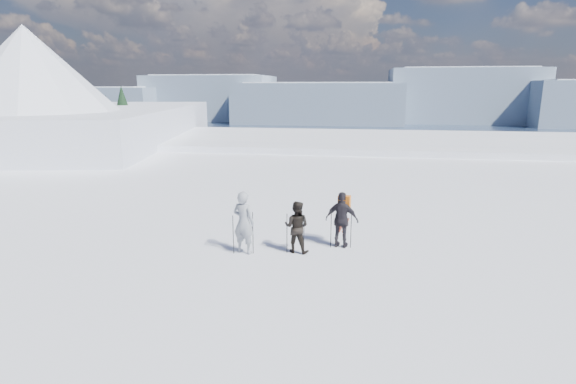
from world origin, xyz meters
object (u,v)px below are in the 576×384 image
skier_dark (297,227)px  skis_loose (344,225)px  skier_grey (244,222)px  skier_pack (342,220)px

skier_dark → skis_loose: size_ratio=0.93×
skier_grey → skier_dark: size_ratio=1.20×
skier_grey → skier_pack: skier_grey is taller
skier_grey → skier_dark: (1.55, 0.31, -0.16)m
skis_loose → skier_pack: bearing=-90.1°
skier_dark → skis_loose: 3.29m
skier_grey → skis_loose: (2.88, 3.21, -0.94)m
skis_loose → skier_grey: bearing=-131.9°
skier_grey → skis_loose: bearing=-114.2°
skier_dark → skis_loose: bearing=-105.8°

